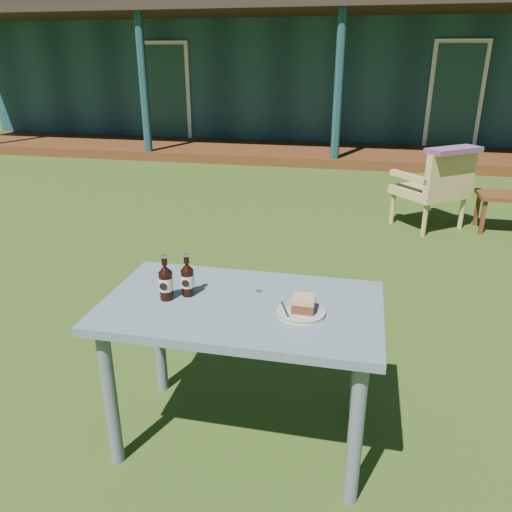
% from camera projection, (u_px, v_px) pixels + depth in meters
% --- Properties ---
extents(ground, '(80.00, 80.00, 0.00)m').
position_uv_depth(ground, '(291.00, 293.00, 3.87)').
color(ground, '#334916').
extents(pavilion, '(15.80, 8.30, 3.45)m').
position_uv_depth(pavilion, '(351.00, 61.00, 11.79)').
color(pavilion, '#17373C').
rests_on(pavilion, ground).
extents(cafe_table, '(1.20, 0.70, 0.72)m').
position_uv_depth(cafe_table, '(242.00, 323.00, 2.19)').
color(cafe_table, slate).
rests_on(cafe_table, ground).
extents(plate, '(0.20, 0.20, 0.01)m').
position_uv_depth(plate, '(301.00, 312.00, 2.06)').
color(plate, silver).
rests_on(plate, cafe_table).
extents(cake_slice, '(0.09, 0.09, 0.06)m').
position_uv_depth(cake_slice, '(304.00, 304.00, 2.04)').
color(cake_slice, '#4E2B19').
rests_on(cake_slice, plate).
extents(fork, '(0.06, 0.14, 0.00)m').
position_uv_depth(fork, '(285.00, 310.00, 2.06)').
color(fork, silver).
rests_on(fork, plate).
extents(cola_bottle_near, '(0.06, 0.06, 0.20)m').
position_uv_depth(cola_bottle_near, '(187.00, 279.00, 2.19)').
color(cola_bottle_near, black).
rests_on(cola_bottle_near, cafe_table).
extents(cola_bottle_far, '(0.06, 0.06, 0.21)m').
position_uv_depth(cola_bottle_far, '(166.00, 282.00, 2.15)').
color(cola_bottle_far, black).
rests_on(cola_bottle_far, cafe_table).
extents(bottle_cap, '(0.03, 0.03, 0.01)m').
position_uv_depth(bottle_cap, '(258.00, 292.00, 2.24)').
color(bottle_cap, silver).
rests_on(bottle_cap, cafe_table).
extents(armchair_left, '(0.84, 0.84, 0.83)m').
position_uv_depth(armchair_left, '(436.00, 185.00, 5.17)').
color(armchair_left, tan).
rests_on(armchair_left, ground).
extents(floral_throw, '(0.59, 0.54, 0.05)m').
position_uv_depth(floral_throw, '(454.00, 150.00, 4.89)').
color(floral_throw, '#6C3A63').
rests_on(floral_throw, armchair_left).
extents(side_table, '(0.60, 0.40, 0.40)m').
position_uv_depth(side_table, '(508.00, 200.00, 5.12)').
color(side_table, '#522B13').
rests_on(side_table, ground).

